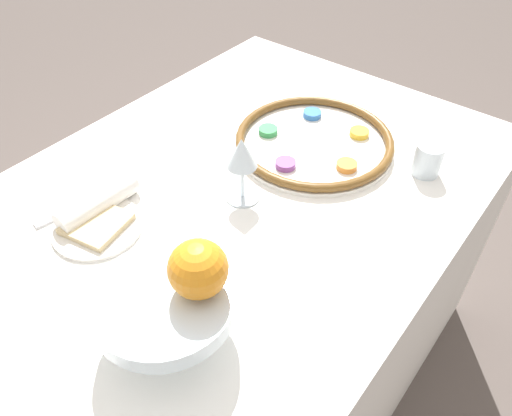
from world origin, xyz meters
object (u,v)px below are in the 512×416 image
at_px(seder_plate, 314,141).
at_px(wine_glass, 242,157).
at_px(fruit_stand, 165,304).
at_px(orange_fruit, 198,269).
at_px(napkin_roll, 98,202).
at_px(cup_near, 428,159).
at_px(bread_plate, 97,226).

xyz_separation_m(seder_plate, wine_glass, (0.24, -0.02, 0.09)).
height_order(fruit_stand, orange_fruit, orange_fruit).
xyz_separation_m(orange_fruit, napkin_roll, (-0.07, -0.35, -0.12)).
xyz_separation_m(fruit_stand, cup_near, (-0.63, 0.14, -0.05)).
xyz_separation_m(wine_glass, napkin_roll, (0.21, -0.19, -0.08)).
height_order(bread_plate, cup_near, cup_near).
bearing_deg(napkin_roll, seder_plate, 154.70).
xyz_separation_m(wine_glass, orange_fruit, (0.28, 0.15, 0.04)).
bearing_deg(wine_glass, fruit_stand, 20.49).
height_order(seder_plate, orange_fruit, orange_fruit).
distance_m(bread_plate, napkin_roll, 0.05).
xyz_separation_m(wine_glass, fruit_stand, (0.32, 0.12, -0.02)).
xyz_separation_m(wine_glass, bread_plate, (0.24, -0.16, -0.10)).
bearing_deg(bread_plate, seder_plate, 159.96).
height_order(orange_fruit, cup_near, orange_fruit).
bearing_deg(fruit_stand, wine_glass, -159.51).
bearing_deg(seder_plate, bread_plate, -20.04).
distance_m(orange_fruit, napkin_roll, 0.38).
relative_size(seder_plate, fruit_stand, 1.69).
relative_size(wine_glass, bread_plate, 0.84).
bearing_deg(cup_near, bread_plate, -37.15).
relative_size(seder_plate, wine_glass, 2.50).
distance_m(seder_plate, fruit_stand, 0.57).
height_order(napkin_roll, cup_near, cup_near).
bearing_deg(bread_plate, wine_glass, 146.77).
xyz_separation_m(orange_fruit, cup_near, (-0.58, 0.10, -0.11)).
relative_size(orange_fruit, napkin_roll, 0.50).
height_order(seder_plate, cup_near, cup_near).
distance_m(napkin_roll, cup_near, 0.68).
bearing_deg(bread_plate, orange_fruit, 83.14).
bearing_deg(wine_glass, bread_plate, -33.23).
bearing_deg(wine_glass, napkin_roll, -43.03).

